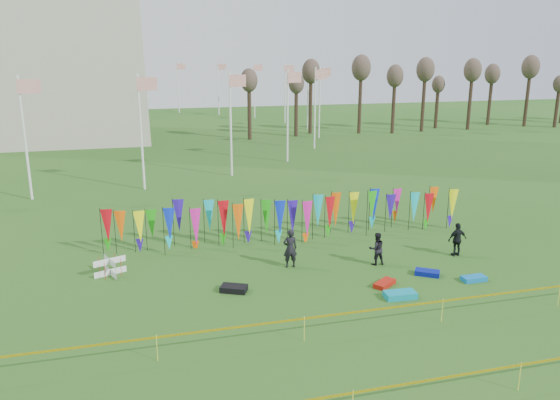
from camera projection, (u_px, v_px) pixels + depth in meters
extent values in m
plane|color=#225217|center=(341.00, 306.00, 20.76)|extent=(160.00, 160.00, 0.00)
cylinder|color=white|center=(308.00, 97.00, 67.98)|extent=(0.16, 0.16, 8.00)
plane|color=red|center=(313.00, 70.00, 67.27)|extent=(1.40, 0.00, 1.40)
cylinder|color=white|center=(285.00, 93.00, 74.51)|extent=(0.16, 0.16, 8.00)
plane|color=red|center=(289.00, 69.00, 73.80)|extent=(1.40, 0.00, 1.40)
cylinder|color=white|center=(254.00, 91.00, 80.11)|extent=(0.16, 0.16, 8.00)
plane|color=red|center=(258.00, 68.00, 79.40)|extent=(1.40, 0.00, 1.40)
cylinder|color=white|center=(218.00, 89.00, 84.41)|extent=(0.16, 0.16, 8.00)
plane|color=red|center=(222.00, 67.00, 83.70)|extent=(1.40, 0.00, 1.40)
cylinder|color=white|center=(178.00, 88.00, 87.11)|extent=(0.16, 0.16, 8.00)
plane|color=red|center=(181.00, 66.00, 86.41)|extent=(1.40, 0.00, 1.40)
cylinder|color=white|center=(134.00, 87.00, 88.04)|extent=(0.16, 0.16, 8.00)
plane|color=red|center=(137.00, 66.00, 87.33)|extent=(1.40, 0.00, 1.40)
cylinder|color=white|center=(88.00, 88.00, 87.13)|extent=(0.16, 0.16, 8.00)
plane|color=red|center=(90.00, 66.00, 86.42)|extent=(1.40, 0.00, 1.40)
cylinder|color=white|center=(38.00, 89.00, 84.43)|extent=(0.16, 0.16, 8.00)
plane|color=red|center=(40.00, 67.00, 83.72)|extent=(1.40, 0.00, 1.40)
cylinder|color=white|center=(25.00, 139.00, 34.88)|extent=(0.16, 0.16, 8.00)
plane|color=red|center=(29.00, 86.00, 34.18)|extent=(1.40, 0.00, 1.40)
cylinder|color=white|center=(141.00, 133.00, 37.58)|extent=(0.16, 0.16, 8.00)
plane|color=red|center=(147.00, 84.00, 36.87)|extent=(1.40, 0.00, 1.40)
cylinder|color=white|center=(231.00, 125.00, 41.87)|extent=(0.16, 0.16, 8.00)
plane|color=red|center=(238.00, 81.00, 41.16)|extent=(1.40, 0.00, 1.40)
cylinder|color=white|center=(288.00, 116.00, 47.47)|extent=(0.16, 0.16, 8.00)
plane|color=red|center=(294.00, 77.00, 46.76)|extent=(1.40, 0.00, 1.40)
cylinder|color=white|center=(315.00, 109.00, 53.99)|extent=(0.16, 0.16, 8.00)
plane|color=red|center=(321.00, 75.00, 53.28)|extent=(1.40, 0.00, 1.40)
cylinder|color=white|center=(320.00, 102.00, 60.98)|extent=(0.16, 0.16, 8.00)
plane|color=red|center=(325.00, 72.00, 60.28)|extent=(1.40, 0.00, 1.40)
cylinder|color=black|center=(101.00, 233.00, 25.61)|extent=(0.03, 0.03, 2.25)
cone|color=red|center=(107.00, 228.00, 25.62)|extent=(0.64, 0.64, 1.60)
cylinder|color=black|center=(117.00, 232.00, 25.78)|extent=(0.03, 0.03, 2.25)
cone|color=#FF5B08|center=(123.00, 227.00, 25.79)|extent=(0.64, 0.64, 1.60)
cylinder|color=black|center=(132.00, 231.00, 25.96)|extent=(0.03, 0.03, 2.25)
cone|color=#FAFF0D|center=(138.00, 225.00, 25.96)|extent=(0.64, 0.64, 1.60)
cylinder|color=black|center=(147.00, 230.00, 26.13)|extent=(0.03, 0.03, 2.25)
cone|color=#1DA813|center=(152.00, 224.00, 26.14)|extent=(0.64, 0.64, 1.60)
cylinder|color=black|center=(162.00, 229.00, 26.30)|extent=(0.03, 0.03, 2.25)
cone|color=#0D2CE0|center=(167.00, 223.00, 26.31)|extent=(0.64, 0.64, 1.60)
cylinder|color=black|center=(176.00, 227.00, 26.48)|extent=(0.03, 0.03, 2.25)
cone|color=#3013A8|center=(182.00, 222.00, 26.48)|extent=(0.64, 0.64, 1.60)
cylinder|color=black|center=(190.00, 226.00, 26.65)|extent=(0.03, 0.03, 2.25)
cone|color=#E1199A|center=(196.00, 221.00, 26.65)|extent=(0.64, 0.64, 1.60)
cylinder|color=black|center=(205.00, 225.00, 26.82)|extent=(0.03, 0.03, 2.25)
cone|color=#0DBECE|center=(210.00, 220.00, 26.83)|extent=(0.64, 0.64, 1.60)
cylinder|color=black|center=(219.00, 224.00, 26.99)|extent=(0.03, 0.03, 2.25)
cone|color=red|center=(224.00, 219.00, 27.00)|extent=(0.64, 0.64, 1.60)
cylinder|color=black|center=(232.00, 223.00, 27.17)|extent=(0.03, 0.03, 2.25)
cone|color=#FF5B08|center=(238.00, 218.00, 27.17)|extent=(0.64, 0.64, 1.60)
cylinder|color=black|center=(246.00, 222.00, 27.34)|extent=(0.03, 0.03, 2.25)
cone|color=#FAFF0D|center=(251.00, 217.00, 27.34)|extent=(0.64, 0.64, 1.60)
cylinder|color=black|center=(259.00, 221.00, 27.51)|extent=(0.03, 0.03, 2.25)
cone|color=#1DA813|center=(265.00, 216.00, 27.52)|extent=(0.64, 0.64, 1.60)
cylinder|color=black|center=(273.00, 220.00, 27.68)|extent=(0.03, 0.03, 2.25)
cone|color=#0D2CE0|center=(278.00, 215.00, 27.69)|extent=(0.64, 0.64, 1.60)
cylinder|color=black|center=(286.00, 219.00, 27.86)|extent=(0.03, 0.03, 2.25)
cone|color=#3013A8|center=(291.00, 214.00, 27.86)|extent=(0.64, 0.64, 1.60)
cylinder|color=black|center=(299.00, 218.00, 28.03)|extent=(0.03, 0.03, 2.25)
cone|color=#E1199A|center=(304.00, 213.00, 28.03)|extent=(0.64, 0.64, 1.60)
cylinder|color=black|center=(312.00, 217.00, 28.20)|extent=(0.03, 0.03, 2.25)
cone|color=#0DBECE|center=(317.00, 212.00, 28.21)|extent=(0.64, 0.64, 1.60)
cylinder|color=black|center=(324.00, 216.00, 28.37)|extent=(0.03, 0.03, 2.25)
cone|color=red|center=(329.00, 211.00, 28.38)|extent=(0.64, 0.64, 1.60)
cylinder|color=black|center=(337.00, 215.00, 28.55)|extent=(0.03, 0.03, 2.25)
cone|color=#FF5B08|center=(342.00, 210.00, 28.55)|extent=(0.64, 0.64, 1.60)
cylinder|color=black|center=(349.00, 214.00, 28.72)|extent=(0.03, 0.03, 2.25)
cone|color=#FAFF0D|center=(354.00, 209.00, 28.72)|extent=(0.64, 0.64, 1.60)
cylinder|color=black|center=(361.00, 213.00, 28.89)|extent=(0.03, 0.03, 2.25)
cone|color=#1DA813|center=(366.00, 208.00, 28.90)|extent=(0.64, 0.64, 1.60)
cylinder|color=black|center=(373.00, 212.00, 29.06)|extent=(0.03, 0.03, 2.25)
cone|color=#0D2CE0|center=(378.00, 207.00, 29.07)|extent=(0.64, 0.64, 1.60)
cylinder|color=black|center=(385.00, 211.00, 29.24)|extent=(0.03, 0.03, 2.25)
cone|color=#3013A8|center=(390.00, 206.00, 29.24)|extent=(0.64, 0.64, 1.60)
cylinder|color=black|center=(397.00, 210.00, 29.41)|extent=(0.03, 0.03, 2.25)
cone|color=#E1199A|center=(402.00, 205.00, 29.41)|extent=(0.64, 0.64, 1.60)
cylinder|color=black|center=(409.00, 209.00, 29.58)|extent=(0.03, 0.03, 2.25)
cone|color=#0DBECE|center=(413.00, 204.00, 29.59)|extent=(0.64, 0.64, 1.60)
cylinder|color=black|center=(420.00, 208.00, 29.75)|extent=(0.03, 0.03, 2.25)
cone|color=red|center=(425.00, 203.00, 29.76)|extent=(0.64, 0.64, 1.60)
cylinder|color=black|center=(431.00, 207.00, 29.93)|extent=(0.03, 0.03, 2.25)
cone|color=#FF5B08|center=(436.00, 203.00, 29.93)|extent=(0.64, 0.64, 1.60)
cylinder|color=black|center=(443.00, 206.00, 30.10)|extent=(0.03, 0.03, 2.25)
cone|color=#FAFF0D|center=(447.00, 202.00, 30.10)|extent=(0.64, 0.64, 1.60)
cube|color=#FFDC05|center=(365.00, 311.00, 18.56)|extent=(26.00, 0.01, 0.08)
cylinder|color=yellow|center=(155.00, 348.00, 16.91)|extent=(0.02, 0.02, 0.90)
cylinder|color=yellow|center=(309.00, 328.00, 18.16)|extent=(0.02, 0.02, 0.90)
cylinder|color=yellow|center=(442.00, 310.00, 19.40)|extent=(0.02, 0.02, 0.90)
cylinder|color=yellow|center=(560.00, 295.00, 20.65)|extent=(0.02, 0.02, 0.90)
cube|color=#FFDC05|center=(428.00, 380.00, 14.62)|extent=(26.00, 0.01, 0.08)
cylinder|color=yellow|center=(522.00, 376.00, 15.46)|extent=(0.02, 0.02, 0.90)
cylinder|color=#38261C|center=(252.00, 108.00, 62.47)|extent=(0.44, 0.44, 6.40)
ellipsoid|color=#4F3E35|center=(252.00, 78.00, 61.59)|extent=(1.92, 1.92, 2.56)
cylinder|color=#38261C|center=(286.00, 108.00, 63.46)|extent=(0.44, 0.44, 6.40)
ellipsoid|color=#4F3E35|center=(286.00, 78.00, 62.59)|extent=(1.92, 1.92, 2.56)
cylinder|color=#38261C|center=(318.00, 107.00, 64.46)|extent=(0.44, 0.44, 6.40)
ellipsoid|color=#4F3E35|center=(319.00, 78.00, 63.59)|extent=(1.92, 1.92, 2.56)
cylinder|color=#38261C|center=(350.00, 106.00, 65.46)|extent=(0.44, 0.44, 6.40)
ellipsoid|color=#4F3E35|center=(351.00, 77.00, 64.58)|extent=(1.92, 1.92, 2.56)
cylinder|color=#38261C|center=(380.00, 105.00, 66.45)|extent=(0.44, 0.44, 6.40)
ellipsoid|color=#4F3E35|center=(382.00, 77.00, 65.58)|extent=(1.92, 1.92, 2.56)
cylinder|color=#38261C|center=(410.00, 104.00, 67.45)|extent=(0.44, 0.44, 6.40)
ellipsoid|color=#4F3E35|center=(412.00, 77.00, 66.58)|extent=(1.92, 1.92, 2.56)
cylinder|color=#38261C|center=(439.00, 104.00, 68.45)|extent=(0.44, 0.44, 6.40)
ellipsoid|color=#4F3E35|center=(441.00, 76.00, 67.57)|extent=(1.92, 1.92, 2.56)
cylinder|color=#38261C|center=(467.00, 103.00, 69.44)|extent=(0.44, 0.44, 6.40)
ellipsoid|color=#4F3E35|center=(469.00, 76.00, 68.57)|extent=(1.92, 1.92, 2.56)
cylinder|color=#38261C|center=(494.00, 102.00, 70.44)|extent=(0.44, 0.44, 6.40)
ellipsoid|color=#4F3E35|center=(497.00, 76.00, 69.57)|extent=(1.92, 1.92, 2.56)
cylinder|color=#38261C|center=(521.00, 101.00, 71.44)|extent=(0.44, 0.44, 6.40)
ellipsoid|color=#4F3E35|center=(524.00, 75.00, 70.56)|extent=(1.92, 1.92, 2.56)
cylinder|color=#38261C|center=(546.00, 101.00, 72.43)|extent=(0.44, 0.44, 6.40)
ellipsoid|color=#4F3E35|center=(550.00, 75.00, 71.56)|extent=(1.92, 1.92, 2.56)
cylinder|color=red|center=(101.00, 271.00, 23.10)|extent=(0.02, 0.02, 0.80)
cylinder|color=red|center=(118.00, 269.00, 23.27)|extent=(0.02, 0.02, 0.80)
cylinder|color=red|center=(102.00, 265.00, 23.75)|extent=(0.02, 0.02, 0.80)
cylinder|color=red|center=(119.00, 263.00, 23.93)|extent=(0.02, 0.02, 0.80)
imported|color=black|center=(290.00, 248.00, 24.32)|extent=(0.66, 0.49, 1.77)
imported|color=black|center=(377.00, 249.00, 24.66)|extent=(0.75, 0.47, 1.51)
imported|color=black|center=(457.00, 239.00, 25.72)|extent=(0.96, 0.56, 1.62)
cube|color=#0B93AD|center=(400.00, 295.00, 21.42)|extent=(1.27, 0.69, 0.25)
cube|color=#091692|center=(427.00, 273.00, 23.62)|extent=(1.15, 1.02, 0.21)
cube|color=#B7190C|center=(385.00, 284.00, 22.54)|extent=(1.15, 1.01, 0.20)
cube|color=black|center=(234.00, 289.00, 22.00)|extent=(1.21, 1.00, 0.24)
cube|color=#0D71BF|center=(474.00, 278.00, 23.04)|extent=(1.04, 0.51, 0.20)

